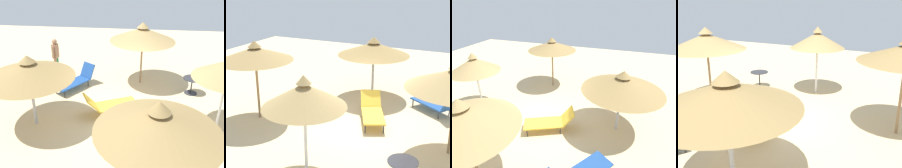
# 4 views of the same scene
# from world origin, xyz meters

# --- Properties ---
(ground) EXTENTS (24.00, 24.00, 0.10)m
(ground) POSITION_xyz_m (0.00, 0.00, -0.05)
(ground) COLOR beige
(parasol_umbrella_edge) EXTENTS (2.83, 2.83, 2.42)m
(parasol_umbrella_edge) POSITION_xyz_m (-2.97, -0.64, 1.96)
(parasol_umbrella_edge) COLOR #B2B2B7
(parasol_umbrella_edge) RESTS_ON ground
(parasol_umbrella_near_right) EXTENTS (2.51, 2.51, 2.71)m
(parasol_umbrella_near_right) POSITION_xyz_m (0.77, -3.41, 2.27)
(parasol_umbrella_near_right) COLOR olive
(parasol_umbrella_near_right) RESTS_ON ground
(parasol_umbrella_front) EXTENTS (2.69, 2.69, 2.67)m
(parasol_umbrella_front) POSITION_xyz_m (0.43, 2.88, 2.18)
(parasol_umbrella_front) COLOR olive
(parasol_umbrella_front) RESTS_ON ground
(parasol_umbrella_far_right) EXTENTS (2.06, 2.06, 2.58)m
(parasol_umbrella_far_right) POSITION_xyz_m (2.96, -0.22, 2.08)
(parasol_umbrella_far_right) COLOR white
(parasol_umbrella_far_right) RESTS_ON ground
(lounge_chair_back) EXTENTS (1.99, 1.43, 0.83)m
(lounge_chair_back) POSITION_xyz_m (-0.60, 0.22, 0.40)
(lounge_chair_back) COLOR gold
(lounge_chair_back) RESTS_ON ground
(handbag) EXTENTS (0.36, 0.26, 0.50)m
(handbag) POSITION_xyz_m (-2.38, -3.44, 0.18)
(handbag) COLOR #336699
(handbag) RESTS_ON ground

